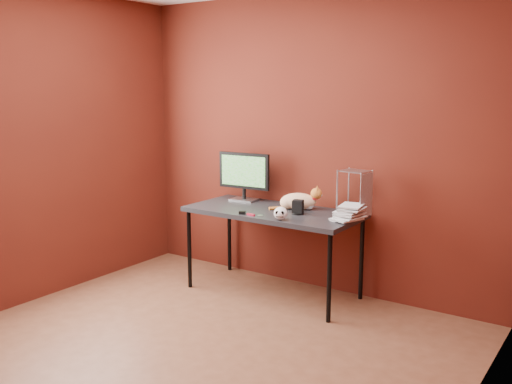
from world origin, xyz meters
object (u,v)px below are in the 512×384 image
Objects in this scene: cat at (299,201)px; book_stack at (343,132)px; desk at (273,215)px; skull_mug at (281,213)px; speaker at (298,208)px; monitor at (244,174)px.

cat is 0.28× the size of book_stack.
cat reaches higher than desk.
skull_mug is (0.25, -0.29, 0.11)m from desk.
desk is at bearing -178.03° from book_stack.
skull_mug is 0.26m from speaker.
cat is at bearing 103.58° from speaker.
speaker is (0.09, -0.17, -0.02)m from cat.
monitor reaches higher than speaker.
book_stack is (0.37, 0.05, 0.64)m from speaker.
book_stack reaches higher than monitor.
cat is at bearing -8.70° from monitor.
desk is 12.61× the size of speaker.
skull_mug is at bearing -140.33° from book_stack.
monitor is 4.34× the size of speaker.
monitor reaches higher than desk.
desk is at bearing 160.05° from speaker.
skull_mug is at bearing -48.90° from desk.
speaker is 0.09× the size of book_stack.
desk is 0.40m from skull_mug.
desk is 0.56m from monitor.
skull_mug is (0.08, -0.43, -0.02)m from cat.
skull_mug is 0.81m from book_stack.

